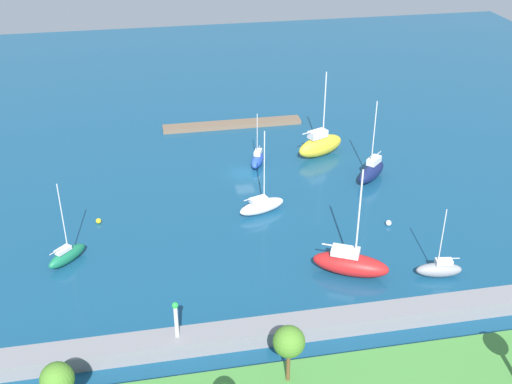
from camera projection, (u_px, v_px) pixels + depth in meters
The scene contains 15 objects.
water at pixel (245, 173), 87.11m from camera, with size 160.00×160.00×0.00m, color navy.
pier_dock at pixel (232, 124), 101.10m from camera, with size 21.97×2.46×0.65m, color brown.
breakwater at pixel (306, 326), 58.60m from camera, with size 67.68×2.60×1.55m, color gray.
harbor_beacon at pixel (176, 317), 55.26m from camera, with size 0.56×0.56×3.73m.
park_tree_midwest at pixel (57, 379), 47.82m from camera, with size 2.60×2.60×5.02m.
park_tree_west at pixel (289, 342), 50.79m from camera, with size 2.63×2.63×5.43m.
sailboat_gray_off_beacon at pixel (439, 269), 66.22m from camera, with size 4.96×2.26×8.09m.
sailboat_blue_far_north at pixel (258, 159), 88.89m from camera, with size 3.13×4.79×7.77m.
sailboat_yellow_east_end at pixel (320, 145), 91.18m from camera, with size 7.85×5.19×12.42m.
sailboat_white_lone_south at pixel (262, 206), 77.44m from camera, with size 6.27×3.61×10.75m.
sailboat_red_near_pier at pixel (350, 263), 66.38m from camera, with size 8.33×6.03×12.32m.
sailboat_navy_by_breakwater at pixel (371, 171), 84.90m from camera, with size 5.89×5.79×11.25m.
sailboat_green_west_end at pixel (67, 255), 68.38m from camera, with size 4.46×4.55×9.48m.
mooring_buoy_white at pixel (389, 223), 75.15m from camera, with size 0.69×0.69×0.69m, color white.
mooring_buoy_yellow at pixel (99, 221), 75.61m from camera, with size 0.64×0.64×0.64m, color yellow.
Camera 1 is at (12.92, 76.32, 40.07)m, focal length 44.70 mm.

